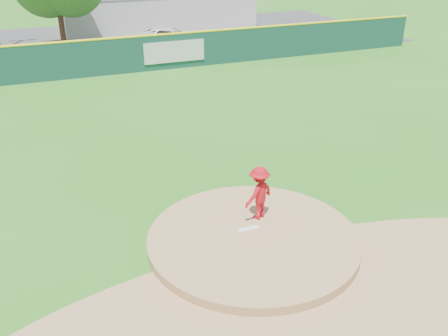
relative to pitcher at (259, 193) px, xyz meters
name	(u,v)px	position (x,y,z in m)	size (l,w,h in m)	color
ground	(253,243)	(-0.52, -0.77, -1.01)	(120.00, 120.00, 0.00)	#286B19
pitchers_mound	(253,243)	(-0.52, -0.77, -1.01)	(5.50, 5.50, 0.50)	#9E774C
pitching_rubber	(248,229)	(-0.52, -0.47, -0.74)	(0.60, 0.15, 0.04)	white
infield_dirt_arc	(314,318)	(-0.52, -3.77, -1.00)	(15.40, 15.40, 0.01)	#9E774C
parking_lot	(91,43)	(-0.52, 26.23, -1.00)	(44.00, 16.00, 0.02)	#38383A
pitcher	(259,193)	(0.00, 0.00, 0.00)	(0.98, 0.56, 1.51)	#B40F19
van	(170,38)	(4.27, 22.66, -0.30)	(2.27, 4.92, 1.37)	silver
pool_building_grp	(153,5)	(5.48, 31.22, 0.66)	(15.20, 8.20, 3.31)	silver
fence_banners	(66,61)	(-3.11, 17.15, -0.01)	(15.67, 0.04, 1.20)	#580C0E
outfield_fence	(114,55)	(-0.52, 17.23, 0.08)	(40.00, 0.14, 2.07)	#133E37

